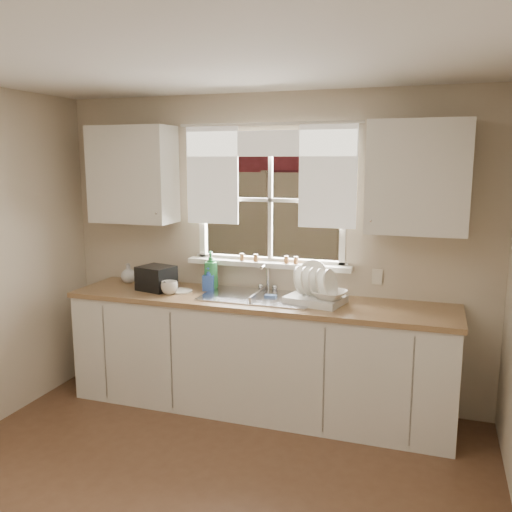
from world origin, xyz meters
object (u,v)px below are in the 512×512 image
(soap_bottle_a, at_px, (211,270))
(cup, at_px, (169,288))
(black_appliance, at_px, (156,278))
(dish_rack, at_px, (315,292))

(soap_bottle_a, bearing_deg, cup, -148.47)
(soap_bottle_a, bearing_deg, black_appliance, -174.18)
(dish_rack, height_order, soap_bottle_a, soap_bottle_a)
(dish_rack, distance_m, black_appliance, 1.34)
(cup, distance_m, black_appliance, 0.21)
(cup, bearing_deg, black_appliance, 127.59)
(cup, height_order, black_appliance, black_appliance)
(dish_rack, xyz_separation_m, black_appliance, (-1.34, -0.01, 0.02))
(soap_bottle_a, xyz_separation_m, black_appliance, (-0.42, -0.16, -0.06))
(cup, bearing_deg, dish_rack, -16.22)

